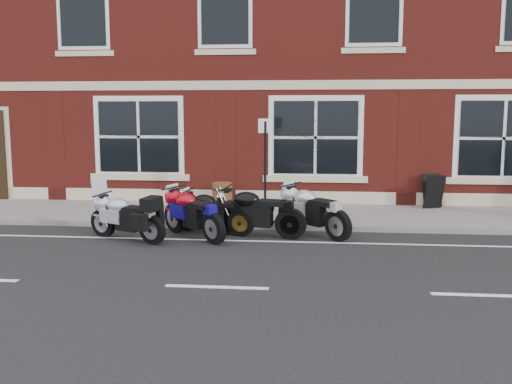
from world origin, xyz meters
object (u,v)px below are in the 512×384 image
moto_sport_red (193,212)px  barrel_planter (222,194)px  moto_naked_black (255,211)px  moto_sport_silver (313,209)px  parking_sign (265,161)px  moto_sport_black (212,211)px  moto_touring_silver (125,215)px  a_board_sign (433,191)px

moto_sport_red → barrel_planter: (0.07, 3.46, -0.11)m
moto_naked_black → moto_sport_silver: bearing=-62.7°
moto_sport_red → parking_sign: bearing=6.8°
moto_sport_red → moto_naked_black: 1.32m
moto_sport_black → moto_touring_silver: bearing=135.0°
moto_sport_red → moto_sport_silver: (2.53, 0.55, 0.01)m
moto_sport_red → barrel_planter: bearing=43.4°
barrel_planter → parking_sign: parking_sign is taller
moto_touring_silver → barrel_planter: moto_touring_silver is taller
moto_sport_black → moto_sport_silver: bearing=-69.3°
moto_naked_black → parking_sign: (0.09, 1.54, 0.94)m
moto_sport_silver → moto_naked_black: size_ratio=0.78×
a_board_sign → barrel_planter: a_board_sign is taller
moto_sport_black → a_board_sign: a_board_sign is taller
moto_sport_black → barrel_planter: moto_sport_black is taller
moto_sport_red → parking_sign: parking_sign is taller
moto_sport_red → moto_naked_black: moto_naked_black is taller
moto_sport_black → barrel_planter: (-0.25, 2.99, -0.06)m
moto_naked_black → a_board_sign: (4.43, 3.47, 0.01)m
moto_naked_black → a_board_sign: a_board_sign is taller
moto_sport_black → a_board_sign: 6.30m
moto_sport_red → moto_sport_black: size_ratio=0.86×
moto_touring_silver → a_board_sign: (7.09, 4.08, 0.04)m
moto_sport_silver → barrel_planter: (-2.46, 2.91, -0.12)m
moto_sport_black → moto_naked_black: bearing=-84.4°
moto_sport_silver → a_board_sign: bearing=1.2°
moto_sport_red → moto_naked_black: size_ratio=0.75×
moto_naked_black → a_board_sign: size_ratio=2.38×
moto_touring_silver → moto_sport_silver: (3.89, 0.92, 0.04)m
moto_sport_silver → moto_naked_black: moto_sport_silver is taller
moto_naked_black → parking_sign: bearing=10.1°
moto_sport_black → moto_sport_silver: size_ratio=1.12×
moto_touring_silver → a_board_sign: 8.18m
moto_touring_silver → moto_sport_silver: size_ratio=1.10×
moto_touring_silver → a_board_sign: size_ratio=2.04×
a_board_sign → moto_naked_black: bearing=-163.6°
moto_sport_black → moto_sport_red: bearing=164.2°
barrel_planter → moto_sport_red: bearing=-91.1°
moto_sport_red → moto_sport_silver: size_ratio=0.97×
moto_sport_red → moto_sport_black: moto_sport_red is taller
moto_naked_black → a_board_sign: bearing=-38.6°
a_board_sign → parking_sign: bearing=-177.8°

